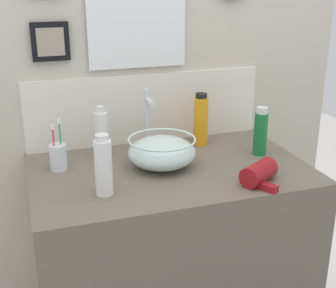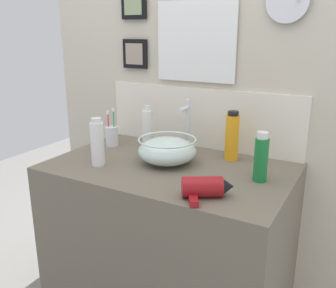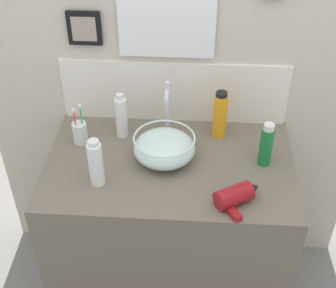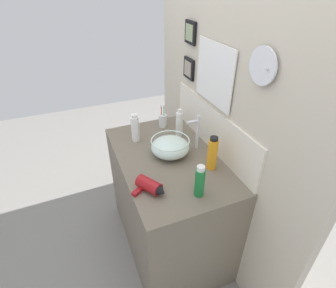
{
  "view_description": "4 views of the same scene",
  "coord_description": "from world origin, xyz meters",
  "px_view_note": "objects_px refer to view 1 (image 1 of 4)",
  "views": [
    {
      "loc": [
        -0.53,
        -1.59,
        1.61
      ],
      "look_at": [
        -0.01,
        0.0,
        1.0
      ],
      "focal_mm": 50.0,
      "sensor_mm": 36.0,
      "label": 1
    },
    {
      "loc": [
        0.77,
        -1.38,
        1.48
      ],
      "look_at": [
        -0.01,
        0.0,
        1.0
      ],
      "focal_mm": 40.0,
      "sensor_mm": 36.0,
      "label": 2
    },
    {
      "loc": [
        0.09,
        -1.54,
        2.2
      ],
      "look_at": [
        -0.01,
        0.0,
        1.0
      ],
      "focal_mm": 50.0,
      "sensor_mm": 36.0,
      "label": 3
    },
    {
      "loc": [
        1.34,
        -0.55,
        1.97
      ],
      "look_at": [
        -0.01,
        0.0,
        1.0
      ],
      "focal_mm": 28.0,
      "sensor_mm": 36.0,
      "label": 4
    }
  ],
  "objects_px": {
    "spray_bottle": "(101,135)",
    "lotion_bottle": "(261,132)",
    "hair_drier": "(261,172)",
    "glass_bowl_sink": "(162,152)",
    "shampoo_bottle": "(103,166)",
    "faucet": "(148,117)",
    "toothbrush_cup": "(58,157)",
    "soap_dispenser": "(201,120)"
  },
  "relations": [
    {
      "from": "glass_bowl_sink",
      "to": "soap_dispenser",
      "type": "xyz_separation_m",
      "value": [
        0.24,
        0.19,
        0.05
      ]
    },
    {
      "from": "hair_drier",
      "to": "lotion_bottle",
      "type": "relative_size",
      "value": 0.98
    },
    {
      "from": "faucet",
      "to": "shampoo_bottle",
      "type": "distance_m",
      "value": 0.45
    },
    {
      "from": "toothbrush_cup",
      "to": "lotion_bottle",
      "type": "bearing_deg",
      "value": -6.67
    },
    {
      "from": "soap_dispenser",
      "to": "hair_drier",
      "type": "bearing_deg",
      "value": -81.79
    },
    {
      "from": "spray_bottle",
      "to": "lotion_bottle",
      "type": "xyz_separation_m",
      "value": [
        0.63,
        -0.16,
        -0.0
      ]
    },
    {
      "from": "soap_dispenser",
      "to": "spray_bottle",
      "type": "xyz_separation_m",
      "value": [
        -0.44,
        -0.03,
        -0.01
      ]
    },
    {
      "from": "hair_drier",
      "to": "lotion_bottle",
      "type": "xyz_separation_m",
      "value": [
        0.13,
        0.25,
        0.06
      ]
    },
    {
      "from": "faucet",
      "to": "toothbrush_cup",
      "type": "distance_m",
      "value": 0.41
    },
    {
      "from": "glass_bowl_sink",
      "to": "soap_dispenser",
      "type": "relative_size",
      "value": 1.14
    },
    {
      "from": "faucet",
      "to": "toothbrush_cup",
      "type": "xyz_separation_m",
      "value": [
        -0.39,
        -0.1,
        -0.09
      ]
    },
    {
      "from": "glass_bowl_sink",
      "to": "shampoo_bottle",
      "type": "distance_m",
      "value": 0.31
    },
    {
      "from": "glass_bowl_sink",
      "to": "toothbrush_cup",
      "type": "height_order",
      "value": "toothbrush_cup"
    },
    {
      "from": "hair_drier",
      "to": "toothbrush_cup",
      "type": "distance_m",
      "value": 0.77
    },
    {
      "from": "faucet",
      "to": "shampoo_bottle",
      "type": "xyz_separation_m",
      "value": [
        -0.26,
        -0.37,
        -0.04
      ]
    },
    {
      "from": "glass_bowl_sink",
      "to": "shampoo_bottle",
      "type": "height_order",
      "value": "shampoo_bottle"
    },
    {
      "from": "toothbrush_cup",
      "to": "soap_dispenser",
      "type": "height_order",
      "value": "soap_dispenser"
    },
    {
      "from": "hair_drier",
      "to": "soap_dispenser",
      "type": "height_order",
      "value": "soap_dispenser"
    },
    {
      "from": "lotion_bottle",
      "to": "soap_dispenser",
      "type": "bearing_deg",
      "value": 135.22
    },
    {
      "from": "lotion_bottle",
      "to": "shampoo_bottle",
      "type": "bearing_deg",
      "value": -166.09
    },
    {
      "from": "spray_bottle",
      "to": "lotion_bottle",
      "type": "bearing_deg",
      "value": -14.12
    },
    {
      "from": "glass_bowl_sink",
      "to": "spray_bottle",
      "type": "distance_m",
      "value": 0.26
    },
    {
      "from": "soap_dispenser",
      "to": "spray_bottle",
      "type": "distance_m",
      "value": 0.44
    },
    {
      "from": "spray_bottle",
      "to": "soap_dispenser",
      "type": "bearing_deg",
      "value": 3.8
    },
    {
      "from": "glass_bowl_sink",
      "to": "faucet",
      "type": "xyz_separation_m",
      "value": [
        0.0,
        0.2,
        0.09
      ]
    },
    {
      "from": "glass_bowl_sink",
      "to": "lotion_bottle",
      "type": "xyz_separation_m",
      "value": [
        0.43,
        0.0,
        0.04
      ]
    },
    {
      "from": "spray_bottle",
      "to": "glass_bowl_sink",
      "type": "bearing_deg",
      "value": -37.78
    },
    {
      "from": "shampoo_bottle",
      "to": "faucet",
      "type": "bearing_deg",
      "value": 54.73
    },
    {
      "from": "lotion_bottle",
      "to": "spray_bottle",
      "type": "bearing_deg",
      "value": 165.88
    },
    {
      "from": "hair_drier",
      "to": "toothbrush_cup",
      "type": "xyz_separation_m",
      "value": [
        -0.69,
        0.34,
        0.02
      ]
    },
    {
      "from": "glass_bowl_sink",
      "to": "hair_drier",
      "type": "relative_size",
      "value": 1.33
    },
    {
      "from": "faucet",
      "to": "hair_drier",
      "type": "xyz_separation_m",
      "value": [
        0.3,
        -0.44,
        -0.11
      ]
    },
    {
      "from": "shampoo_bottle",
      "to": "lotion_bottle",
      "type": "relative_size",
      "value": 1.06
    },
    {
      "from": "soap_dispenser",
      "to": "shampoo_bottle",
      "type": "height_order",
      "value": "soap_dispenser"
    },
    {
      "from": "spray_bottle",
      "to": "lotion_bottle",
      "type": "height_order",
      "value": "spray_bottle"
    },
    {
      "from": "hair_drier",
      "to": "toothbrush_cup",
      "type": "relative_size",
      "value": 0.99
    },
    {
      "from": "shampoo_bottle",
      "to": "spray_bottle",
      "type": "distance_m",
      "value": 0.33
    },
    {
      "from": "glass_bowl_sink",
      "to": "faucet",
      "type": "height_order",
      "value": "faucet"
    },
    {
      "from": "shampoo_bottle",
      "to": "spray_bottle",
      "type": "bearing_deg",
      "value": 80.6
    },
    {
      "from": "glass_bowl_sink",
      "to": "shampoo_bottle",
      "type": "relative_size",
      "value": 1.23
    },
    {
      "from": "toothbrush_cup",
      "to": "soap_dispenser",
      "type": "distance_m",
      "value": 0.63
    },
    {
      "from": "glass_bowl_sink",
      "to": "soap_dispenser",
      "type": "bearing_deg",
      "value": 38.48
    }
  ]
}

